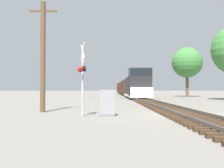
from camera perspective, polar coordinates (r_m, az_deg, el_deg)
name	(u,v)px	position (r m, az deg, el deg)	size (l,w,h in m)	color
ground_plane	(184,115)	(15.58, 15.37, -6.59)	(400.00, 400.00, 0.00)	slate
rail_track_bed	(184,113)	(15.56, 15.37, -6.09)	(2.60, 160.00, 0.31)	#42301E
freight_train	(127,88)	(64.49, 3.19, -0.80)	(3.06, 63.32, 4.35)	#232326
crossing_signal_near	(82,73)	(14.59, -6.53, 2.41)	(0.56, 1.01, 4.05)	#B7B7BC
relay_cabinet	(107,103)	(14.56, -1.01, -4.18)	(0.87, 0.67, 1.46)	slate
utility_pole	(43,55)	(17.79, -14.82, 6.07)	(1.80, 0.33, 7.23)	brown
tree_mid_background	(187,63)	(52.34, 16.03, 4.49)	(5.80, 5.80, 9.46)	brown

